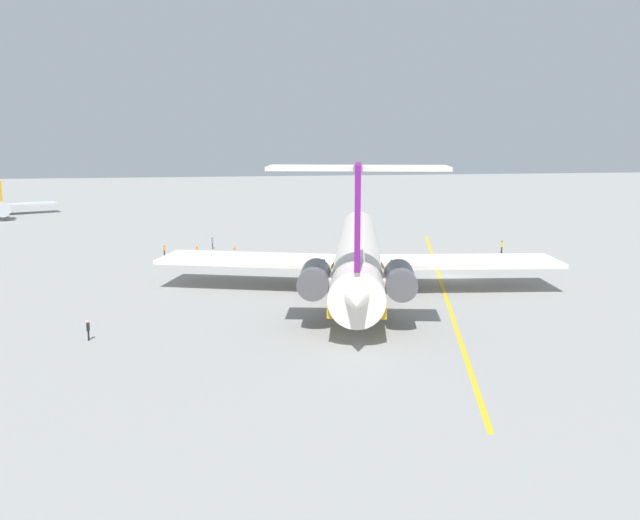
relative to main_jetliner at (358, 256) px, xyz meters
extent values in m
plane|color=gray|center=(5.79, -12.64, -3.79)|extent=(389.94, 389.94, 0.00)
cylinder|color=silver|center=(1.31, -0.30, -0.06)|extent=(41.96, 13.76, 4.48)
cone|color=silver|center=(21.78, -4.99, -0.06)|extent=(5.51, 5.24, 4.30)
cone|color=silver|center=(-19.17, 4.39, 0.34)|extent=(7.22, 5.17, 3.81)
cube|color=orange|center=(1.31, -0.30, -1.07)|extent=(41.07, 13.63, 0.99)
cube|color=silver|center=(4.80, 10.78, -0.84)|extent=(12.68, 19.94, 0.45)
cube|color=silver|center=(-0.37, -11.79, -0.84)|extent=(9.20, 19.38, 0.45)
cylinder|color=#515156|center=(-11.99, 6.45, 0.28)|extent=(6.04, 3.79, 2.60)
cube|color=silver|center=(-12.17, 5.69, 0.28)|extent=(3.60, 2.14, 0.54)
cylinder|color=#515156|center=(-13.60, -0.58, 0.28)|extent=(6.04, 3.79, 2.60)
cube|color=silver|center=(-13.43, 0.18, 0.28)|extent=(3.60, 2.14, 0.54)
cube|color=#7A197F|center=(-16.44, 3.77, 6.15)|extent=(6.02, 1.79, 7.94)
cube|color=silver|center=(-16.09, 7.38, 9.80)|extent=(5.56, 7.31, 0.31)
cube|color=silver|center=(-17.70, 0.37, 9.80)|extent=(5.56, 7.31, 0.31)
cylinder|color=black|center=(13.82, -3.17, -2.09)|extent=(0.49, 0.49, 3.40)
cylinder|color=black|center=(0.74, 3.51, -2.09)|extent=(0.49, 0.49, 3.40)
cylinder|color=black|center=(-0.86, -3.48, -2.09)|extent=(0.49, 0.49, 3.40)
cube|color=silver|center=(82.78, 50.23, -1.86)|extent=(8.31, 11.72, 0.34)
cylinder|color=black|center=(25.70, 20.58, -3.40)|extent=(0.10, 0.10, 0.78)
cylinder|color=black|center=(25.82, 20.65, -3.40)|extent=(0.10, 0.10, 0.78)
cylinder|color=orange|center=(25.76, 20.61, -2.71)|extent=(0.26, 0.26, 0.62)
sphere|color=#DBB28E|center=(25.76, 20.61, -2.27)|extent=(0.24, 0.24, 0.24)
cylinder|color=orange|center=(25.61, 20.52, -2.67)|extent=(0.07, 0.07, 0.52)
cylinder|color=orange|center=(25.90, 20.70, -2.67)|extent=(0.07, 0.07, 0.52)
cylinder|color=black|center=(30.72, 14.16, -3.40)|extent=(0.10, 0.10, 0.80)
cylinder|color=black|center=(30.86, 14.14, -3.40)|extent=(0.10, 0.10, 0.80)
cylinder|color=gray|center=(30.79, 14.15, -2.68)|extent=(0.27, 0.27, 0.63)
sphere|color=#8C6647|center=(30.79, 14.15, -2.24)|extent=(0.25, 0.25, 0.25)
cylinder|color=gray|center=(30.62, 14.17, -2.65)|extent=(0.07, 0.07, 0.54)
cylinder|color=gray|center=(30.97, 14.12, -2.65)|extent=(0.07, 0.07, 0.54)
cylinder|color=black|center=(-13.36, 24.84, -3.40)|extent=(0.10, 0.10, 0.79)
cylinder|color=black|center=(-13.23, 24.81, -3.40)|extent=(0.10, 0.10, 0.79)
cylinder|color=#262628|center=(-13.30, 24.82, -2.69)|extent=(0.27, 0.27, 0.63)
sphere|color=#DBB28E|center=(-13.30, 24.82, -2.26)|extent=(0.25, 0.25, 0.25)
cylinder|color=#262628|center=(-13.47, 24.86, -2.66)|extent=(0.07, 0.07, 0.53)
cylinder|color=#262628|center=(-13.12, 24.79, -2.66)|extent=(0.07, 0.07, 0.53)
cylinder|color=black|center=(20.54, -24.89, -3.37)|extent=(0.10, 0.10, 0.85)
cylinder|color=black|center=(20.45, -24.77, -3.37)|extent=(0.10, 0.10, 0.85)
cylinder|color=yellow|center=(20.50, -24.83, -2.61)|extent=(0.28, 0.28, 0.67)
sphere|color=#8C6647|center=(20.50, -24.83, -2.14)|extent=(0.26, 0.26, 0.26)
cylinder|color=yellow|center=(20.61, -24.98, -2.58)|extent=(0.08, 0.08, 0.57)
cylinder|color=yellow|center=(20.38, -24.68, -2.58)|extent=(0.08, 0.08, 0.57)
cone|color=#EA590F|center=(29.37, 11.09, -3.52)|extent=(0.40, 0.40, 0.55)
cone|color=#EA590F|center=(30.75, 16.37, -3.52)|extent=(0.40, 0.40, 0.55)
cube|color=gold|center=(1.31, -9.64, -3.79)|extent=(73.96, 20.69, 0.01)
camera|label=1|loc=(-70.09, 15.91, 12.43)|focal=40.00mm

